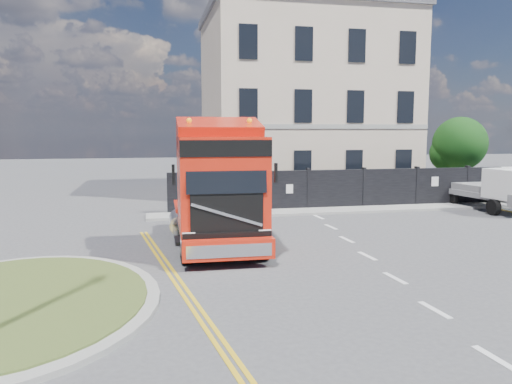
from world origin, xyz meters
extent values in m
plane|color=#424244|center=(0.00, 0.00, 0.00)|extent=(120.00, 120.00, 0.00)
cylinder|color=gray|center=(-7.00, -3.00, 0.06)|extent=(6.80, 6.80, 0.12)
cylinder|color=#3B5120|center=(-7.00, -3.00, 0.14)|extent=(6.20, 6.20, 0.05)
cube|color=black|center=(6.00, 9.00, 1.00)|extent=(18.00, 0.25, 2.00)
cube|color=silver|center=(14.50, 9.00, 1.00)|extent=(2.60, 0.12, 2.00)
cube|color=beige|center=(6.00, 16.50, 5.50)|extent=(12.00, 10.00, 11.00)
cube|color=#515156|center=(6.00, 16.50, 11.25)|extent=(12.30, 10.30, 0.50)
cube|color=beige|center=(3.00, 16.50, 12.00)|extent=(0.80, 0.80, 1.60)
cube|color=beige|center=(9.00, 16.50, 12.00)|extent=(0.80, 0.80, 1.60)
cylinder|color=#382619|center=(14.50, 12.00, 1.20)|extent=(0.24, 0.24, 2.40)
sphere|color=black|center=(14.50, 12.00, 3.20)|extent=(3.20, 3.20, 3.20)
sphere|color=black|center=(14.00, 12.40, 2.60)|extent=(2.20, 2.20, 2.20)
cube|color=gray|center=(6.00, 8.10, 0.06)|extent=(20.00, 1.60, 0.12)
cube|color=black|center=(-1.53, 2.59, 0.80)|extent=(2.77, 6.78, 0.48)
cube|color=red|center=(-1.57, 0.72, 2.30)|extent=(2.73, 2.84, 2.99)
cube|color=red|center=(-1.54, 1.84, 3.52)|extent=(2.69, 1.02, 1.49)
cube|color=black|center=(-1.60, -0.65, 2.72)|extent=(2.35, 0.12, 1.12)
cube|color=red|center=(-1.61, -0.99, 0.59)|extent=(2.68, 0.44, 0.59)
cylinder|color=black|center=(-2.74, -0.11, 0.56)|extent=(0.37, 1.12, 1.11)
cylinder|color=gray|center=(-2.74, -0.11, 0.56)|extent=(0.40, 0.62, 0.61)
cylinder|color=black|center=(-0.44, -0.16, 0.56)|extent=(0.37, 1.12, 1.11)
cylinder|color=gray|center=(-0.44, -0.16, 0.56)|extent=(0.40, 0.62, 0.61)
cylinder|color=black|center=(-2.65, 3.68, 0.56)|extent=(0.37, 1.12, 1.11)
cylinder|color=gray|center=(-2.65, 3.68, 0.56)|extent=(0.40, 0.62, 0.61)
cylinder|color=black|center=(-0.35, 3.63, 0.56)|extent=(0.37, 1.12, 1.11)
cylinder|color=gray|center=(-0.35, 3.63, 0.56)|extent=(0.40, 0.62, 0.61)
cylinder|color=black|center=(-2.63, 4.96, 0.56)|extent=(0.37, 1.12, 1.11)
cylinder|color=gray|center=(-2.63, 4.96, 0.56)|extent=(0.40, 0.62, 0.61)
cylinder|color=black|center=(-0.32, 4.91, 0.56)|extent=(0.37, 1.12, 1.11)
cylinder|color=gray|center=(-0.32, 4.91, 0.56)|extent=(0.40, 0.62, 0.61)
cube|color=slate|center=(13.10, 7.18, 0.76)|extent=(2.68, 5.43, 0.27)
cylinder|color=black|center=(12.07, 5.55, 0.38)|extent=(0.27, 0.76, 0.76)
cylinder|color=black|center=(12.07, 8.82, 0.38)|extent=(0.27, 0.76, 0.76)
cylinder|color=black|center=(14.13, 8.82, 0.38)|extent=(0.27, 0.76, 0.76)
camera|label=1|loc=(-3.76, -14.85, 3.98)|focal=35.00mm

